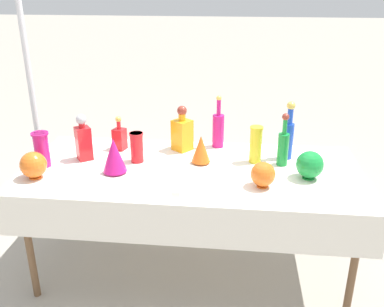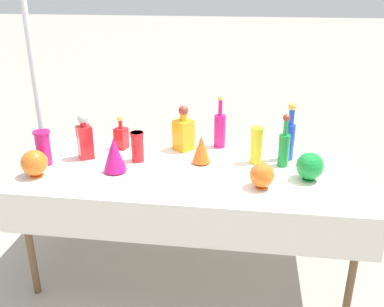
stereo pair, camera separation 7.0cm
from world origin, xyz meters
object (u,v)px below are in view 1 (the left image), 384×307
(slender_vase_0, at_px, (137,146))
(round_bowl_2, at_px, (33,165))
(tall_bottle_0, at_px, (283,146))
(square_decanter_1, at_px, (120,137))
(canopy_pole, at_px, (32,92))
(round_bowl_1, at_px, (310,165))
(square_decanter_2, at_px, (83,140))
(round_bowl_0, at_px, (263,174))
(tall_bottle_1, at_px, (289,134))
(cardboard_box_behind_left, at_px, (143,177))
(fluted_vase_1, at_px, (114,155))
(tall_bottle_2, at_px, (218,129))
(slender_vase_2, at_px, (256,144))
(square_decanter_0, at_px, (182,132))
(fluted_vase_0, at_px, (201,149))
(slender_vase_1, at_px, (42,149))
(cardboard_box_behind_right, at_px, (197,186))

(slender_vase_0, height_order, round_bowl_2, slender_vase_0)
(tall_bottle_0, xyz_separation_m, square_decanter_1, (-1.09, 0.15, -0.04))
(slender_vase_0, distance_m, canopy_pole, 1.09)
(tall_bottle_0, xyz_separation_m, slender_vase_0, (-0.92, -0.05, -0.02))
(round_bowl_1, height_order, round_bowl_2, round_bowl_1)
(square_decanter_2, distance_m, canopy_pole, 0.81)
(tall_bottle_0, distance_m, round_bowl_0, 0.36)
(tall_bottle_1, distance_m, cardboard_box_behind_left, 1.68)
(tall_bottle_0, bearing_deg, round_bowl_0, -112.73)
(round_bowl_2, bearing_deg, tall_bottle_0, 13.55)
(tall_bottle_0, height_order, round_bowl_1, tall_bottle_0)
(fluted_vase_1, xyz_separation_m, round_bowl_2, (-0.45, -0.12, -0.03))
(tall_bottle_1, bearing_deg, tall_bottle_2, 161.11)
(fluted_vase_1, height_order, round_bowl_0, fluted_vase_1)
(square_decanter_1, xyz_separation_m, round_bowl_2, (-0.38, -0.50, -0.00))
(square_decanter_2, relative_size, canopy_pole, 0.12)
(tall_bottle_0, distance_m, round_bowl_1, 0.24)
(slender_vase_2, bearing_deg, round_bowl_1, -34.04)
(square_decanter_0, distance_m, square_decanter_1, 0.43)
(slender_vase_2, height_order, fluted_vase_0, slender_vase_2)
(square_decanter_0, bearing_deg, slender_vase_1, -156.21)
(canopy_pole, bearing_deg, tall_bottle_2, -8.83)
(cardboard_box_behind_right, bearing_deg, tall_bottle_1, -47.41)
(square_decanter_0, relative_size, slender_vase_2, 1.30)
(tall_bottle_0, relative_size, canopy_pole, 0.13)
(slender_vase_2, bearing_deg, tall_bottle_0, -8.17)
(cardboard_box_behind_right, bearing_deg, round_bowl_2, -125.97)
(tall_bottle_2, height_order, fluted_vase_0, tall_bottle_2)
(slender_vase_2, bearing_deg, slender_vase_1, -171.13)
(slender_vase_1, relative_size, round_bowl_2, 1.36)
(tall_bottle_0, bearing_deg, cardboard_box_behind_left, 138.59)
(fluted_vase_0, height_order, round_bowl_1, fluted_vase_0)
(tall_bottle_1, bearing_deg, slender_vase_0, -170.45)
(fluted_vase_0, bearing_deg, round_bowl_0, -38.30)
(square_decanter_1, height_order, round_bowl_1, square_decanter_1)
(fluted_vase_0, distance_m, cardboard_box_behind_right, 1.11)
(slender_vase_1, xyz_separation_m, round_bowl_1, (1.63, -0.00, -0.03))
(round_bowl_0, relative_size, round_bowl_2, 0.91)
(slender_vase_0, relative_size, fluted_vase_1, 0.89)
(tall_bottle_0, relative_size, fluted_vase_0, 1.84)
(tall_bottle_0, xyz_separation_m, cardboard_box_behind_left, (-1.14, 1.01, -0.76))
(tall_bottle_0, xyz_separation_m, fluted_vase_0, (-0.51, -0.03, -0.03))
(tall_bottle_1, relative_size, cardboard_box_behind_left, 0.82)
(fluted_vase_1, height_order, cardboard_box_behind_left, fluted_vase_1)
(tall_bottle_2, xyz_separation_m, square_decanter_1, (-0.67, -0.12, -0.04))
(slender_vase_1, distance_m, fluted_vase_1, 0.47)
(tall_bottle_2, height_order, canopy_pole, canopy_pole)
(slender_vase_0, distance_m, fluted_vase_1, 0.20)
(fluted_vase_0, bearing_deg, slender_vase_0, -177.07)
(tall_bottle_2, xyz_separation_m, slender_vase_0, (-0.50, -0.32, -0.03))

